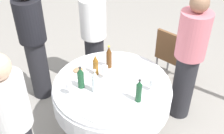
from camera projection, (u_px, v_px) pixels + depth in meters
name	position (u px, v px, depth m)	size (l,w,h in m)	color
ground_plane	(112.00, 130.00, 3.43)	(10.00, 10.00, 0.00)	gray
dining_table	(112.00, 94.00, 3.08)	(1.30, 1.30, 0.74)	white
bottle_amber_east	(96.00, 65.00, 3.06)	(0.06, 0.06, 0.26)	#8C5619
bottle_brown_west	(109.00, 57.00, 3.16)	(0.06, 0.06, 0.29)	#593314
bottle_dark_green_south	(81.00, 78.00, 2.88)	(0.07, 0.07, 0.26)	#194728
bottle_clear_inner	(95.00, 82.00, 2.81)	(0.07, 0.07, 0.28)	silver
bottle_dark_green_north	(139.00, 91.00, 2.70)	(0.06, 0.06, 0.27)	#194728
wine_glass_inner	(152.00, 83.00, 2.84)	(0.06, 0.06, 0.15)	white
wine_glass_north	(105.00, 70.00, 3.00)	(0.07, 0.07, 0.16)	white
wine_glass_outer	(69.00, 86.00, 2.80)	(0.06, 0.06, 0.15)	white
plate_front	(127.00, 83.00, 2.99)	(0.24, 0.24, 0.02)	white
plate_near	(116.00, 102.00, 2.75)	(0.25, 0.25, 0.02)	white
plate_mid	(78.00, 71.00, 3.15)	(0.25, 0.25, 0.04)	white
knife_west	(127.00, 59.00, 3.36)	(0.18, 0.02, 0.01)	silver
folded_napkin	(93.00, 114.00, 2.61)	(0.18, 0.18, 0.02)	white
person_east	(189.00, 59.00, 3.17)	(0.34, 0.34, 1.63)	#26262B
person_west	(94.00, 36.00, 3.69)	(0.34, 0.34, 1.54)	#26262B
person_south	(14.00, 125.00, 2.43)	(0.34, 0.34, 1.55)	#26262B
person_inner	(34.00, 42.00, 3.47)	(0.34, 0.34, 1.63)	#26262B
chair_outer	(172.00, 53.00, 3.88)	(0.49, 0.49, 0.87)	brown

